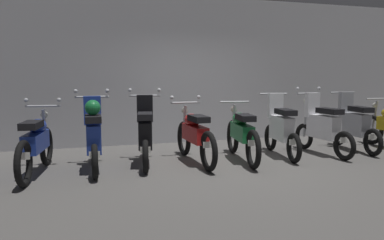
% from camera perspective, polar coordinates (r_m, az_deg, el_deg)
% --- Properties ---
extents(ground_plane, '(80.00, 80.00, 0.00)m').
position_cam_1_polar(ground_plane, '(6.56, 4.78, -6.67)').
color(ground_plane, '#565451').
extents(back_wall, '(16.00, 0.30, 3.27)m').
position_cam_1_polar(back_wall, '(8.71, -1.23, 7.50)').
color(back_wall, '#ADADB2').
rests_on(back_wall, ground).
extents(motorbike_slot_1, '(0.58, 1.94, 1.15)m').
position_cam_1_polar(motorbike_slot_1, '(6.27, -22.41, -3.20)').
color(motorbike_slot_1, black).
rests_on(motorbike_slot_1, ground).
extents(motorbike_slot_2, '(0.59, 1.68, 1.29)m').
position_cam_1_polar(motorbike_slot_2, '(6.26, -14.63, -2.21)').
color(motorbike_slot_2, black).
rests_on(motorbike_slot_2, ground).
extents(motorbike_slot_3, '(0.58, 1.67, 1.29)m').
position_cam_1_polar(motorbike_slot_3, '(6.50, -7.06, -2.08)').
color(motorbike_slot_3, black).
rests_on(motorbike_slot_3, ground).
extents(motorbike_slot_4, '(0.59, 1.95, 1.15)m').
position_cam_1_polar(motorbike_slot_4, '(6.60, 0.38, -2.20)').
color(motorbike_slot_4, black).
rests_on(motorbike_slot_4, ground).
extents(motorbike_slot_5, '(0.56, 1.94, 1.03)m').
position_cam_1_polar(motorbike_slot_5, '(6.83, 7.49, -1.97)').
color(motorbike_slot_5, black).
rests_on(motorbike_slot_5, ground).
extents(motorbike_slot_6, '(0.56, 1.68, 1.18)m').
position_cam_1_polar(motorbike_slot_6, '(7.32, 13.23, -1.24)').
color(motorbike_slot_6, black).
rests_on(motorbike_slot_6, ground).
extents(motorbike_slot_7, '(0.59, 1.68, 1.29)m').
position_cam_1_polar(motorbike_slot_7, '(7.72, 18.94, -1.00)').
color(motorbike_slot_7, black).
rests_on(motorbike_slot_7, ground).
extents(motorbike_slot_8, '(0.56, 1.68, 1.18)m').
position_cam_1_polar(motorbike_slot_8, '(8.37, 23.16, -0.63)').
color(motorbike_slot_8, black).
rests_on(motorbike_slot_8, ground).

